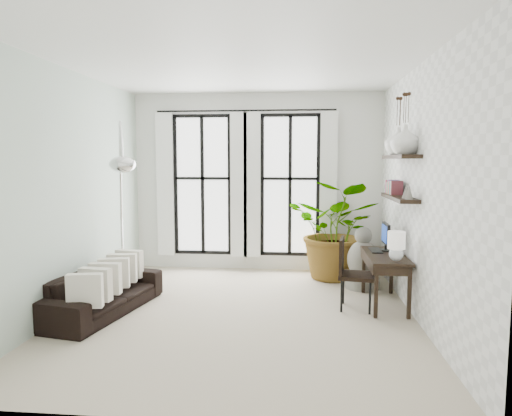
# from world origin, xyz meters

# --- Properties ---
(floor) EXTENTS (5.00, 5.00, 0.00)m
(floor) POSITION_xyz_m (0.00, 0.00, 0.00)
(floor) COLOR #BFB098
(floor) RESTS_ON ground
(ceiling) EXTENTS (5.00, 5.00, 0.00)m
(ceiling) POSITION_xyz_m (0.00, 0.00, 3.20)
(ceiling) COLOR white
(ceiling) RESTS_ON wall_back
(wall_left) EXTENTS (0.00, 5.00, 5.00)m
(wall_left) POSITION_xyz_m (-2.25, 0.00, 1.60)
(wall_left) COLOR #B6CBBB
(wall_left) RESTS_ON floor
(wall_right) EXTENTS (0.00, 5.00, 5.00)m
(wall_right) POSITION_xyz_m (2.25, 0.00, 1.60)
(wall_right) COLOR white
(wall_right) RESTS_ON floor
(wall_back) EXTENTS (4.50, 0.00, 4.50)m
(wall_back) POSITION_xyz_m (0.00, 2.50, 1.60)
(wall_back) COLOR white
(wall_back) RESTS_ON floor
(windows) EXTENTS (3.26, 0.13, 2.65)m
(windows) POSITION_xyz_m (-0.20, 2.43, 1.56)
(windows) COLOR white
(windows) RESTS_ON wall_back
(wall_shelves) EXTENTS (0.25, 1.30, 0.60)m
(wall_shelves) POSITION_xyz_m (2.11, 0.57, 1.73)
(wall_shelves) COLOR black
(wall_shelves) RESTS_ON wall_right
(sofa) EXTENTS (1.09, 2.00, 0.55)m
(sofa) POSITION_xyz_m (-1.80, -0.13, 0.28)
(sofa) COLOR black
(sofa) RESTS_ON floor
(throw_pillows) EXTENTS (0.40, 1.52, 0.40)m
(throw_pillows) POSITION_xyz_m (-1.70, -0.13, 0.50)
(throw_pillows) COLOR beige
(throw_pillows) RESTS_ON sofa
(plant) EXTENTS (1.91, 1.81, 1.67)m
(plant) POSITION_xyz_m (1.41, 1.93, 0.83)
(plant) COLOR #2D7228
(plant) RESTS_ON floor
(desk) EXTENTS (0.51, 1.21, 1.11)m
(desk) POSITION_xyz_m (1.95, 0.48, 0.68)
(desk) COLOR black
(desk) RESTS_ON floor
(desk_chair) EXTENTS (0.52, 0.52, 0.96)m
(desk_chair) POSITION_xyz_m (1.46, 0.35, 0.55)
(desk_chair) COLOR black
(desk_chair) RESTS_ON floor
(arc_lamp) EXTENTS (0.76, 1.26, 2.53)m
(arc_lamp) POSITION_xyz_m (-1.70, 0.36, 1.93)
(arc_lamp) COLOR silver
(arc_lamp) RESTS_ON floor
(buddha) EXTENTS (0.54, 0.54, 0.97)m
(buddha) POSITION_xyz_m (1.77, 1.38, 0.41)
(buddha) COLOR gray
(buddha) RESTS_ON floor
(vase_a) EXTENTS (0.37, 0.37, 0.38)m
(vase_a) POSITION_xyz_m (2.11, 0.28, 2.27)
(vase_a) COLOR white
(vase_a) RESTS_ON shelf_upper
(vase_b) EXTENTS (0.37, 0.37, 0.38)m
(vase_b) POSITION_xyz_m (2.11, 0.68, 2.27)
(vase_b) COLOR white
(vase_b) RESTS_ON shelf_upper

